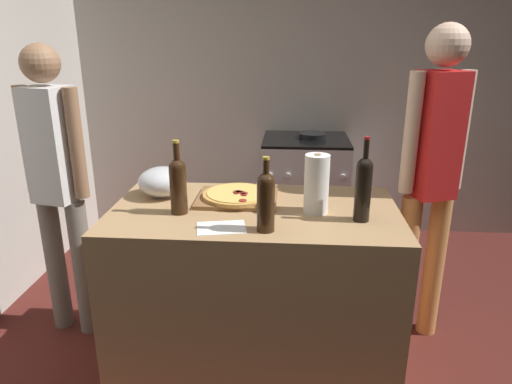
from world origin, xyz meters
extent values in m
cube|color=#511E19|center=(0.00, 1.24, -0.01)|extent=(4.13, 3.08, 0.02)
cube|color=#BCB7AD|center=(0.00, 2.53, 1.30)|extent=(4.13, 0.10, 2.60)
cube|color=tan|center=(-0.13, 0.60, 0.44)|extent=(1.39, 0.77, 0.88)
cube|color=olive|center=(-0.23, 0.71, 0.89)|extent=(0.40, 0.32, 0.02)
cylinder|color=tan|center=(-0.23, 0.71, 0.91)|extent=(0.35, 0.35, 0.02)
cylinder|color=#EAC660|center=(-0.23, 0.71, 0.92)|extent=(0.31, 0.31, 0.00)
cylinder|color=maroon|center=(-0.19, 0.68, 0.93)|extent=(0.02, 0.02, 0.01)
cylinder|color=maroon|center=(-0.19, 0.67, 0.93)|extent=(0.03, 0.03, 0.01)
cylinder|color=maroon|center=(-0.21, 0.71, 0.93)|extent=(0.03, 0.03, 0.01)
cylinder|color=maroon|center=(-0.23, 0.69, 0.93)|extent=(0.02, 0.02, 0.01)
cylinder|color=maroon|center=(-0.19, 0.69, 0.93)|extent=(0.04, 0.04, 0.01)
cylinder|color=maroon|center=(-0.19, 0.58, 0.93)|extent=(0.04, 0.04, 0.01)
cylinder|color=maroon|center=(-0.22, 0.71, 0.93)|extent=(0.03, 0.03, 0.01)
cylinder|color=maroon|center=(-0.23, 0.71, 0.93)|extent=(0.03, 0.03, 0.01)
cylinder|color=maroon|center=(-0.22, 0.72, 0.93)|extent=(0.03, 0.03, 0.01)
cylinder|color=#B2B2B7|center=(-0.62, 0.75, 0.89)|extent=(0.10, 0.10, 0.01)
ellipsoid|color=silver|center=(-0.62, 0.75, 0.96)|extent=(0.25, 0.25, 0.15)
cylinder|color=white|center=(0.16, 0.57, 1.02)|extent=(0.11, 0.11, 0.28)
cylinder|color=#997551|center=(0.16, 0.57, 1.02)|extent=(0.03, 0.03, 0.28)
cylinder|color=#331E0F|center=(-0.48, 0.52, 0.99)|extent=(0.08, 0.08, 0.22)
sphere|color=#331E0F|center=(-0.48, 0.52, 1.10)|extent=(0.08, 0.08, 0.08)
cylinder|color=#331E0F|center=(-0.48, 0.52, 1.17)|extent=(0.03, 0.03, 0.09)
cylinder|color=gold|center=(-0.48, 0.52, 1.23)|extent=(0.03, 0.03, 0.01)
cylinder|color=#331E0F|center=(-0.06, 0.34, 0.99)|extent=(0.08, 0.08, 0.22)
sphere|color=#331E0F|center=(-0.06, 0.34, 1.10)|extent=(0.08, 0.08, 0.08)
cylinder|color=#331E0F|center=(-0.06, 0.34, 1.16)|extent=(0.03, 0.03, 0.07)
cylinder|color=gold|center=(-0.06, 0.34, 1.20)|extent=(0.03, 0.03, 0.01)
cylinder|color=black|center=(0.36, 0.49, 1.01)|extent=(0.07, 0.07, 0.25)
sphere|color=black|center=(0.36, 0.49, 1.14)|extent=(0.07, 0.07, 0.07)
cylinder|color=black|center=(0.36, 0.49, 1.21)|extent=(0.02, 0.02, 0.10)
cylinder|color=maroon|center=(0.36, 0.49, 1.26)|extent=(0.03, 0.03, 0.01)
cube|color=white|center=(-0.26, 0.35, 0.88)|extent=(0.24, 0.19, 0.00)
cube|color=#B7B7BC|center=(0.15, 2.13, 0.44)|extent=(0.67, 0.60, 0.88)
cube|color=black|center=(0.15, 2.13, 0.89)|extent=(0.67, 0.60, 0.02)
cylinder|color=silver|center=(-0.11, 1.81, 0.69)|extent=(0.04, 0.02, 0.04)
cylinder|color=silver|center=(0.02, 1.81, 0.69)|extent=(0.04, 0.02, 0.04)
cylinder|color=silver|center=(0.15, 1.81, 0.69)|extent=(0.04, 0.02, 0.04)
cylinder|color=silver|center=(0.29, 1.81, 0.69)|extent=(0.04, 0.02, 0.04)
cylinder|color=silver|center=(0.42, 1.81, 0.69)|extent=(0.04, 0.02, 0.04)
cylinder|color=black|center=(0.21, 2.15, 0.92)|extent=(0.21, 0.21, 0.04)
cylinder|color=slate|center=(-1.32, 0.85, 0.41)|extent=(0.11, 0.11, 0.82)
cylinder|color=slate|center=(-1.14, 0.81, 0.41)|extent=(0.11, 0.11, 0.82)
cube|color=silver|center=(-1.23, 0.83, 1.12)|extent=(0.25, 0.24, 0.61)
cylinder|color=#936B4C|center=(-1.38, 0.86, 1.14)|extent=(0.08, 0.08, 0.58)
cylinder|color=#936B4C|center=(-1.08, 0.80, 1.14)|extent=(0.08, 0.08, 0.58)
sphere|color=#936B4C|center=(-1.23, 0.83, 1.54)|extent=(0.20, 0.20, 0.20)
cylinder|color=#D88C4C|center=(0.86, 0.95, 0.43)|extent=(0.11, 0.11, 0.86)
cylinder|color=#D88C4C|center=(0.69, 0.89, 0.43)|extent=(0.11, 0.11, 0.86)
cube|color=red|center=(0.78, 0.92, 1.19)|extent=(0.26, 0.26, 0.65)
cylinder|color=beige|center=(0.91, 0.97, 1.20)|extent=(0.08, 0.08, 0.62)
cylinder|color=beige|center=(0.64, 0.87, 1.20)|extent=(0.08, 0.08, 0.62)
sphere|color=beige|center=(0.78, 0.92, 1.63)|extent=(0.21, 0.21, 0.21)
camera|label=1|loc=(0.03, -1.49, 1.68)|focal=32.68mm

